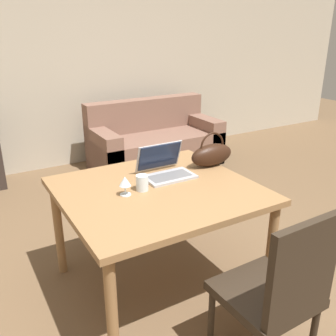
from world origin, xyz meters
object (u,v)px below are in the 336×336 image
(laptop, at_px, (164,167))
(wine_glass, at_px, (125,182))
(handbag, at_px, (212,154))
(chair, at_px, (278,289))
(couch, at_px, (155,143))
(drinking_glass, at_px, (142,183))

(laptop, distance_m, wine_glass, 0.40)
(wine_glass, height_order, handbag, handbag)
(laptop, relative_size, handbag, 0.98)
(chair, bearing_deg, handbag, 69.79)
(laptop, bearing_deg, handbag, -2.25)
(couch, bearing_deg, drinking_glass, -120.15)
(chair, distance_m, laptop, 1.10)
(couch, relative_size, wine_glass, 13.38)
(couch, xyz_separation_m, handbag, (-0.59, -1.97, 0.53))
(wine_glass, relative_size, handbag, 0.35)
(chair, xyz_separation_m, drinking_glass, (-0.27, 0.91, 0.28))
(handbag, bearing_deg, couch, 73.29)
(drinking_glass, height_order, handbag, handbag)
(laptop, relative_size, wine_glass, 2.79)
(couch, xyz_separation_m, drinking_glass, (-1.22, -2.11, 0.49))
(laptop, bearing_deg, drinking_glass, -148.41)
(couch, relative_size, drinking_glass, 16.37)
(couch, xyz_separation_m, wine_glass, (-1.34, -2.12, 0.53))
(chair, xyz_separation_m, couch, (0.95, 3.01, -0.21))
(laptop, bearing_deg, chair, -88.75)
(couch, height_order, handbag, handbag)
(chair, relative_size, laptop, 2.75)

